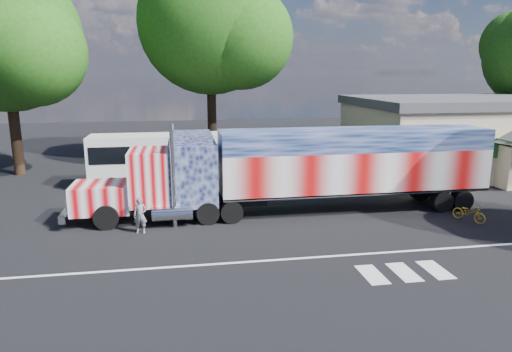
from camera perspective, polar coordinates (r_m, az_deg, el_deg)
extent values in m
plane|color=black|center=(20.24, 1.42, -7.11)|extent=(100.00, 100.00, 0.00)
cube|color=silver|center=(17.51, 3.32, -10.38)|extent=(30.00, 0.15, 0.01)
cube|color=silver|center=(16.78, 14.30, -11.84)|extent=(0.70, 1.60, 0.01)
cube|color=silver|center=(17.28, 18.02, -11.34)|extent=(0.70, 1.60, 0.01)
cube|color=silver|center=(17.84, 21.51, -10.84)|extent=(0.70, 1.60, 0.01)
cube|color=black|center=(22.34, -10.37, -3.49)|extent=(9.10, 1.01, 0.30)
cube|color=#DE787C|center=(22.51, -18.69, -2.51)|extent=(2.63, 2.22, 1.31)
cube|color=silver|center=(22.77, -22.08, -2.61)|extent=(0.12, 1.92, 1.17)
cube|color=silver|center=(22.99, -22.43, -4.20)|extent=(0.30, 2.53, 0.36)
cube|color=#DE787C|center=(22.04, -13.14, -0.05)|extent=(1.82, 2.53, 2.53)
cube|color=black|center=(22.02, -15.43, 1.03)|extent=(0.06, 2.12, 0.91)
cube|color=#49527D|center=(21.97, -7.90, 0.41)|extent=(2.22, 2.53, 2.93)
cube|color=#49527D|center=(21.68, -8.03, 4.71)|extent=(1.82, 2.43, 0.51)
cylinder|color=silver|center=(23.27, -10.24, 1.01)|extent=(0.20, 0.20, 4.45)
cylinder|color=silver|center=(20.67, -10.30, -0.47)|extent=(0.20, 0.20, 4.45)
cylinder|color=silver|center=(23.62, -10.34, -2.73)|extent=(1.82, 0.67, 0.67)
cylinder|color=silver|center=(21.10, -10.40, -4.61)|extent=(1.82, 0.67, 0.67)
cylinder|color=black|center=(21.58, -18.21, -4.94)|extent=(1.11, 0.35, 1.11)
cylinder|color=black|center=(23.69, -17.44, -3.32)|extent=(1.11, 0.35, 1.11)
cylinder|color=black|center=(21.40, -6.04, -4.58)|extent=(1.05, 0.56, 1.05)
cylinder|color=black|center=(23.44, -6.37, -3.05)|extent=(1.05, 0.56, 1.05)
cylinder|color=black|center=(21.49, -3.07, -4.45)|extent=(1.05, 0.56, 1.05)
cylinder|color=black|center=(23.52, -3.66, -2.94)|extent=(1.05, 0.56, 1.05)
cube|color=black|center=(23.89, 11.98, -1.87)|extent=(13.14, 1.11, 0.30)
cube|color=#D97778|center=(23.63, 12.10, 0.86)|extent=(13.54, 2.63, 2.02)
cube|color=#45568D|center=(23.37, 12.28, 4.50)|extent=(13.54, 2.63, 1.01)
cube|color=silver|center=(23.85, 11.99, -1.52)|extent=(13.54, 2.63, 0.12)
cube|color=silver|center=(26.78, 25.81, 2.34)|extent=(0.04, 2.53, 2.93)
cylinder|color=black|center=(25.01, 22.15, -2.92)|extent=(1.05, 0.56, 1.05)
cylinder|color=black|center=(26.77, 19.80, -1.74)|extent=(1.05, 0.56, 1.05)
cylinder|color=black|center=(25.60, 24.27, -2.76)|extent=(1.05, 0.56, 1.05)
cylinder|color=black|center=(27.33, 21.83, -1.62)|extent=(1.05, 0.56, 1.05)
cube|color=silver|center=(28.70, -9.23, 2.01)|extent=(11.02, 2.39, 3.21)
cube|color=black|center=(28.60, -9.27, 3.18)|extent=(10.65, 2.44, 1.01)
cube|color=black|center=(28.94, -9.14, -0.32)|extent=(11.02, 2.39, 0.23)
cube|color=black|center=(29.18, -20.12, 1.84)|extent=(0.06, 2.11, 1.29)
cylinder|color=black|center=(28.11, -17.57, -1.05)|extent=(0.92, 0.28, 0.92)
cylinder|color=black|center=(30.32, -17.00, -0.03)|extent=(0.92, 0.28, 0.92)
cylinder|color=black|center=(27.96, -3.47, -0.54)|extent=(0.92, 0.28, 0.92)
cylinder|color=black|center=(30.19, -3.94, 0.45)|extent=(0.92, 0.28, 0.92)
cylinder|color=black|center=(28.06, -1.79, -0.48)|extent=(0.92, 0.28, 0.92)
cylinder|color=black|center=(30.28, -2.38, 0.50)|extent=(0.92, 0.28, 0.92)
cube|color=beige|center=(38.23, 28.85, 4.30)|extent=(22.00, 10.00, 4.60)
cube|color=#46464B|center=(38.01, 29.27, 8.17)|extent=(22.40, 10.40, 0.60)
cube|color=#1E5926|center=(29.54, 22.61, 3.05)|extent=(1.60, 0.08, 1.20)
cube|color=#1E5926|center=(31.84, 28.74, 3.09)|extent=(1.60, 0.08, 1.20)
imported|color=slate|center=(20.61, -14.28, -4.78)|extent=(0.63, 0.45, 1.61)
imported|color=gold|center=(23.86, 25.09, -4.17)|extent=(1.26, 1.69, 0.85)
cylinder|color=black|center=(35.19, -27.98, 6.07)|extent=(0.70, 0.70, 7.37)
sphere|color=#255D16|center=(35.13, -28.95, 15.04)|extent=(9.82, 9.82, 9.82)
sphere|color=#255D16|center=(33.08, -26.29, 13.71)|extent=(6.88, 6.88, 6.88)
cylinder|color=black|center=(36.16, -5.55, 8.52)|extent=(0.70, 0.70, 8.49)
sphere|color=#255D16|center=(36.26, -5.78, 18.61)|extent=(10.79, 10.79, 10.79)
sphere|color=#255D16|center=(34.77, -1.83, 16.91)|extent=(7.55, 7.55, 7.55)
sphere|color=#255D16|center=(37.93, -8.60, 20.12)|extent=(7.01, 7.01, 7.01)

